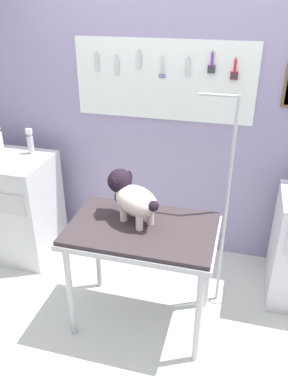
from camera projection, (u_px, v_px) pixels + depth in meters
The scene contains 7 objects.
ground at pixel (127, 347), 2.66m from camera, with size 4.40×4.00×0.04m, color silver.
rear_wall_panel at pixel (171, 125), 3.20m from camera, with size 4.00×0.11×2.30m.
grooming_table at pixel (142, 237), 2.53m from camera, with size 0.97×0.63×0.80m.
grooming_arm at pixel (224, 218), 2.69m from camera, with size 0.30×0.11×1.60m.
dog at pixel (131, 196), 2.49m from camera, with size 0.43×0.34×0.32m.
counter_left at pixel (9, 206), 3.42m from camera, with size 0.80×0.58×0.92m.
detangler_spray at pixel (30, 143), 3.25m from camera, with size 0.05×0.05×0.22m.
Camera 1 is at (0.59, -1.76, 2.16)m, focal length 36.35 mm.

